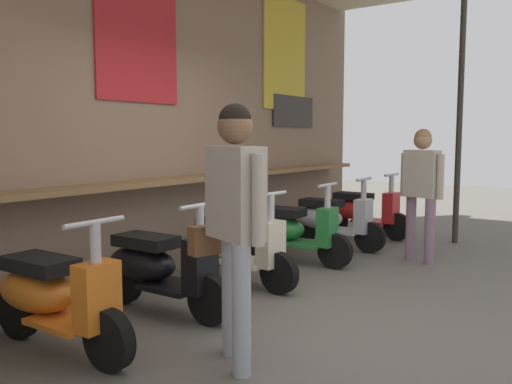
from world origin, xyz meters
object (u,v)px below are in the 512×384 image
(scooter_black, at_px, (156,267))
(scooter_green, at_px, (290,230))
(shopper_passing, at_px, (422,182))
(scooter_cream, at_px, (233,246))
(shopper_with_handbag, at_px, (234,207))
(scooter_orange, at_px, (52,296))
(scooter_silver, at_px, (329,219))
(scooter_red, at_px, (360,211))

(scooter_black, bearing_deg, scooter_green, 88.70)
(scooter_green, xyz_separation_m, shopper_passing, (0.92, -1.26, 0.58))
(scooter_cream, xyz_separation_m, shopper_with_handbag, (-1.52, -1.17, 0.65))
(scooter_orange, bearing_deg, shopper_with_handbag, 24.46)
(scooter_green, xyz_separation_m, scooter_silver, (1.02, 0.00, 0.00))
(scooter_green, bearing_deg, shopper_passing, 33.15)
(scooter_orange, height_order, shopper_with_handbag, shopper_with_handbag)
(scooter_black, height_order, shopper_passing, shopper_passing)
(scooter_green, bearing_deg, scooter_black, -92.93)
(scooter_orange, height_order, scooter_red, same)
(scooter_green, height_order, shopper_passing, shopper_passing)
(scooter_green, distance_m, scooter_silver, 1.02)
(scooter_silver, bearing_deg, scooter_red, 88.69)
(scooter_cream, height_order, scooter_red, same)
(scooter_cream, bearing_deg, shopper_passing, 62.27)
(scooter_red, height_order, shopper_passing, shopper_passing)
(scooter_orange, height_order, scooter_black, same)
(scooter_black, xyz_separation_m, scooter_red, (4.22, -0.00, 0.00))
(scooter_red, distance_m, shopper_passing, 1.78)
(scooter_green, distance_m, shopper_passing, 1.66)
(scooter_cream, distance_m, shopper_with_handbag, 2.02)
(scooter_black, bearing_deg, shopper_with_handbag, -22.24)
(scooter_black, bearing_deg, shopper_passing, 66.60)
(shopper_with_handbag, bearing_deg, shopper_passing, -162.14)
(scooter_black, bearing_deg, scooter_silver, 88.70)
(scooter_silver, bearing_deg, shopper_passing, -6.11)
(scooter_black, relative_size, scooter_silver, 1.00)
(shopper_passing, bearing_deg, scooter_orange, 175.20)
(scooter_black, distance_m, scooter_red, 4.22)
(scooter_silver, distance_m, shopper_passing, 1.39)
(scooter_black, height_order, scooter_silver, same)
(scooter_cream, xyz_separation_m, scooter_green, (1.11, 0.00, 0.00))
(scooter_orange, distance_m, scooter_black, 1.00)
(scooter_black, height_order, scooter_red, same)
(shopper_with_handbag, xyz_separation_m, shopper_passing, (3.54, -0.09, -0.07))
(scooter_orange, bearing_deg, scooter_red, 89.11)
(scooter_black, relative_size, shopper_with_handbag, 0.83)
(scooter_red, bearing_deg, scooter_silver, -87.93)
(scooter_green, bearing_deg, scooter_silver, 87.07)
(scooter_red, bearing_deg, shopper_with_handbag, -73.86)
(scooter_cream, bearing_deg, scooter_black, -85.90)
(scooter_cream, distance_m, scooter_silver, 2.13)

